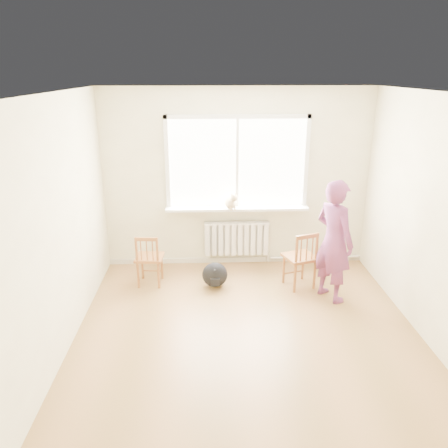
{
  "coord_description": "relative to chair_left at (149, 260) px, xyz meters",
  "views": [
    {
      "loc": [
        -0.45,
        -4.14,
        2.91
      ],
      "look_at": [
        -0.24,
        1.2,
        1.01
      ],
      "focal_mm": 35.0,
      "sensor_mm": 36.0,
      "label": 1
    }
  ],
  "objects": [
    {
      "name": "floor",
      "position": [
        1.28,
        -1.51,
        -0.39
      ],
      "size": [
        4.5,
        4.5,
        0.0
      ],
      "primitive_type": "plane",
      "color": "olive",
      "rests_on": "ground"
    },
    {
      "name": "ceiling",
      "position": [
        1.28,
        -1.51,
        2.31
      ],
      "size": [
        4.5,
        4.5,
        0.0
      ],
      "primitive_type": "plane",
      "rotation": [
        3.14,
        0.0,
        0.0
      ],
      "color": "white",
      "rests_on": "back_wall"
    },
    {
      "name": "back_wall",
      "position": [
        1.28,
        0.74,
        0.96
      ],
      "size": [
        4.0,
        0.01,
        2.7
      ],
      "primitive_type": "cube",
      "color": "beige",
      "rests_on": "ground"
    },
    {
      "name": "window",
      "position": [
        1.28,
        0.71,
        1.28
      ],
      "size": [
        2.12,
        0.05,
        1.42
      ],
      "color": "white",
      "rests_on": "back_wall"
    },
    {
      "name": "windowsill",
      "position": [
        1.28,
        0.63,
        0.54
      ],
      "size": [
        2.15,
        0.22,
        0.04
      ],
      "primitive_type": "cube",
      "color": "white",
      "rests_on": "back_wall"
    },
    {
      "name": "radiator",
      "position": [
        1.28,
        0.65,
        0.05
      ],
      "size": [
        1.0,
        0.12,
        0.55
      ],
      "color": "white",
      "rests_on": "back_wall"
    },
    {
      "name": "heating_pipe",
      "position": [
        2.53,
        0.68,
        -0.31
      ],
      "size": [
        1.4,
        0.04,
        0.04
      ],
      "primitive_type": "cylinder",
      "rotation": [
        0.0,
        1.57,
        0.0
      ],
      "color": "silver",
      "rests_on": "back_wall"
    },
    {
      "name": "baseboard",
      "position": [
        1.28,
        0.72,
        -0.35
      ],
      "size": [
        4.0,
        0.03,
        0.08
      ],
      "primitive_type": "cube",
      "color": "beige",
      "rests_on": "ground"
    },
    {
      "name": "chair_left",
      "position": [
        0.0,
        0.0,
        0.0
      ],
      "size": [
        0.4,
        0.38,
        0.76
      ],
      "rotation": [
        0.0,
        0.0,
        3.07
      ],
      "color": "#9C632D",
      "rests_on": "floor"
    },
    {
      "name": "chair_right",
      "position": [
        2.13,
        -0.16,
        0.04
      ],
      "size": [
        0.52,
        0.51,
        0.84
      ],
      "rotation": [
        0.0,
        0.0,
        3.47
      ],
      "color": "#9C632D",
      "rests_on": "floor"
    },
    {
      "name": "person",
      "position": [
        2.46,
        -0.47,
        0.43
      ],
      "size": [
        0.64,
        0.71,
        1.63
      ],
      "primitive_type": "imported",
      "rotation": [
        0.0,
        0.0,
        2.11
      ],
      "color": "#AD393B",
      "rests_on": "floor"
    },
    {
      "name": "cat",
      "position": [
        1.18,
        0.54,
        0.68
      ],
      "size": [
        0.25,
        0.4,
        0.28
      ],
      "rotation": [
        0.0,
        0.0,
        0.31
      ],
      "color": "beige",
      "rests_on": "windowsill"
    },
    {
      "name": "backpack",
      "position": [
        0.92,
        -0.09,
        -0.21
      ],
      "size": [
        0.43,
        0.38,
        0.36
      ],
      "primitive_type": "ellipsoid",
      "rotation": [
        0.0,
        0.0,
        -0.39
      ],
      "color": "black",
      "rests_on": "floor"
    }
  ]
}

